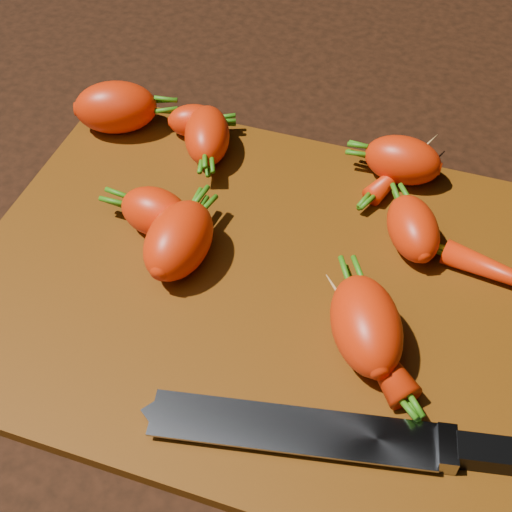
% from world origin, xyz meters
% --- Properties ---
extents(ground, '(2.00, 2.00, 0.01)m').
position_xyz_m(ground, '(0.00, 0.00, -0.01)').
color(ground, black).
extents(cutting_board, '(0.50, 0.40, 0.01)m').
position_xyz_m(cutting_board, '(0.00, 0.00, 0.01)').
color(cutting_board, '#6B3508').
rests_on(cutting_board, ground).
extents(carrot_0, '(0.10, 0.08, 0.05)m').
position_xyz_m(carrot_0, '(-0.20, 0.15, 0.04)').
color(carrot_0, red).
rests_on(carrot_0, cutting_board).
extents(carrot_1, '(0.07, 0.05, 0.04)m').
position_xyz_m(carrot_1, '(-0.10, 0.03, 0.03)').
color(carrot_1, red).
rests_on(carrot_1, cutting_board).
extents(carrot_2, '(0.07, 0.09, 0.05)m').
position_xyz_m(carrot_2, '(-0.10, 0.15, 0.03)').
color(carrot_2, red).
rests_on(carrot_2, cutting_board).
extents(carrot_3, '(0.09, 0.11, 0.05)m').
position_xyz_m(carrot_3, '(0.11, -0.04, 0.04)').
color(carrot_3, red).
rests_on(carrot_3, cutting_board).
extents(carrot_4, '(0.08, 0.05, 0.05)m').
position_xyz_m(carrot_4, '(0.10, 0.17, 0.04)').
color(carrot_4, red).
rests_on(carrot_4, cutting_board).
extents(carrot_5, '(0.06, 0.05, 0.03)m').
position_xyz_m(carrot_5, '(-0.12, 0.17, 0.03)').
color(carrot_5, red).
rests_on(carrot_5, cutting_board).
extents(carrot_6, '(0.07, 0.09, 0.04)m').
position_xyz_m(carrot_6, '(0.12, 0.08, 0.03)').
color(carrot_6, red).
rests_on(carrot_6, cutting_board).
extents(carrot_7, '(0.06, 0.10, 0.02)m').
position_xyz_m(carrot_7, '(0.10, 0.17, 0.02)').
color(carrot_7, red).
rests_on(carrot_7, cutting_board).
extents(carrot_9, '(0.09, 0.10, 0.03)m').
position_xyz_m(carrot_9, '(0.12, -0.05, 0.03)').
color(carrot_9, red).
rests_on(carrot_9, cutting_board).
extents(carrot_10, '(0.06, 0.09, 0.05)m').
position_xyz_m(carrot_10, '(-0.07, -0.00, 0.04)').
color(carrot_10, red).
rests_on(carrot_10, cutting_board).
extents(knife, '(0.34, 0.09, 0.02)m').
position_xyz_m(knife, '(0.10, -0.13, 0.02)').
color(knife, gray).
rests_on(knife, cutting_board).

